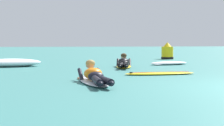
# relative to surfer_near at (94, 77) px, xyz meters

# --- Properties ---
(ground_plane) EXTENTS (120.00, 120.00, 0.00)m
(ground_plane) POSITION_rel_surfer_near_xyz_m (3.21, 8.17, -0.13)
(ground_plane) COLOR #387A75
(surfer_near) EXTENTS (0.56, 2.65, 0.54)m
(surfer_near) POSITION_rel_surfer_near_xyz_m (0.00, 0.00, 0.00)
(surfer_near) COLOR silver
(surfer_near) RESTS_ON ground
(surfer_far) EXTENTS (1.08, 2.56, 0.54)m
(surfer_far) POSITION_rel_surfer_near_xyz_m (1.94, 4.80, 0.01)
(surfer_far) COLOR yellow
(surfer_far) RESTS_ON ground
(drifting_surfboard) EXTENTS (2.02, 0.56, 0.16)m
(drifting_surfboard) POSITION_rel_surfer_near_xyz_m (2.15, 1.74, -0.10)
(drifting_surfboard) COLOR yellow
(drifting_surfboard) RESTS_ON ground
(whitewater_mid_left) EXTENTS (1.78, 1.05, 0.14)m
(whitewater_mid_left) POSITION_rel_surfer_near_xyz_m (4.11, 5.94, -0.07)
(whitewater_mid_left) COLOR white
(whitewater_mid_left) RESTS_ON ground
(whitewater_mid_right) EXTENTS (2.46, 1.32, 0.30)m
(whitewater_mid_right) POSITION_rel_surfer_near_xyz_m (-2.04, 6.09, 0.00)
(whitewater_mid_right) COLOR white
(whitewater_mid_right) RESTS_ON ground
(whitewater_back) EXTENTS (2.66, 1.06, 0.17)m
(whitewater_back) POSITION_rel_surfer_near_xyz_m (-2.47, 7.91, -0.06)
(whitewater_back) COLOR white
(whitewater_back) RESTS_ON ground
(channel_marker_buoy) EXTENTS (0.65, 0.65, 0.90)m
(channel_marker_buoy) POSITION_rel_surfer_near_xyz_m (5.91, 10.69, 0.22)
(channel_marker_buoy) COLOR yellow
(channel_marker_buoy) RESTS_ON ground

